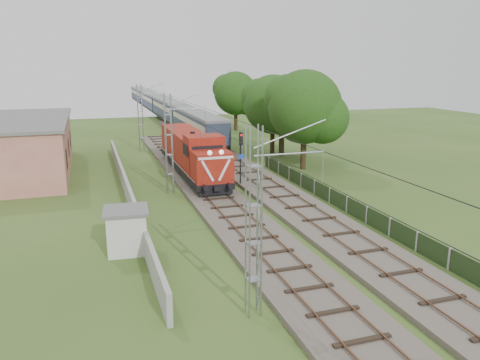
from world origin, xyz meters
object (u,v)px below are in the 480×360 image
object	(u,v)px
coach_rake	(160,104)
relay_hut	(127,230)
signal_post	(241,150)
locomotive	(192,152)

from	to	relation	value
coach_rake	relay_hut	world-z (taller)	coach_rake
signal_post	relay_hut	world-z (taller)	signal_post
locomotive	coach_rake	bearing A→B (deg)	84.56
signal_post	coach_rake	bearing A→B (deg)	88.08
locomotive	signal_post	size ratio (longest dim) A/B	3.68
coach_rake	relay_hut	bearing A→B (deg)	-100.15
locomotive	relay_hut	bearing A→B (deg)	-113.83
coach_rake	relay_hut	distance (m)	70.37
relay_hut	locomotive	bearing A→B (deg)	66.17
signal_post	locomotive	bearing A→B (deg)	120.31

